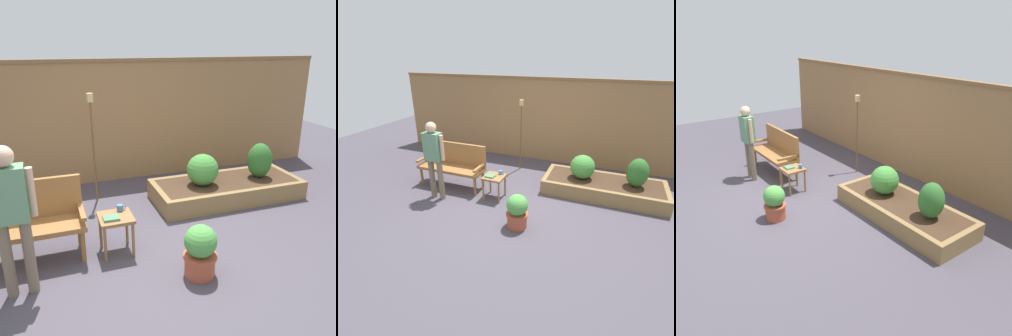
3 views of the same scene
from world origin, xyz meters
The scene contains 12 objects.
ground_plane centered at (0.00, 0.00, 0.00)m, with size 14.00×14.00×0.00m, color #47424C.
fence_back centered at (0.00, 2.60, 1.09)m, with size 8.40×0.14×2.16m.
garden_bench centered at (-1.44, 0.38, 0.54)m, with size 1.44×0.48×0.94m.
side_table centered at (-0.38, 0.18, 0.40)m, with size 0.40×0.40×0.48m.
cup_on_table centered at (-0.29, 0.30, 0.52)m, with size 0.11×0.08×0.08m.
book_on_table centered at (-0.44, 0.13, 0.49)m, with size 0.18×0.16×0.03m, color #4C7A56.
potted_boxwood centered at (0.37, -0.58, 0.31)m, with size 0.37×0.37×0.60m.
raised_planter_bed centered at (1.64, 1.15, 0.15)m, with size 2.40×1.00×0.30m.
shrub_near_bench centered at (1.19, 1.13, 0.55)m, with size 0.50×0.50×0.50m.
shrub_far_corner centered at (2.21, 1.13, 0.59)m, with size 0.40×0.40×0.57m.
tiki_torch centered at (-0.38, 1.75, 1.17)m, with size 0.10×0.10×1.71m.
person_by_bench centered at (-1.43, -0.25, 0.93)m, with size 0.47×0.20×1.56m.
Camera 2 is at (1.61, -4.13, 2.72)m, focal length 28.48 mm.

